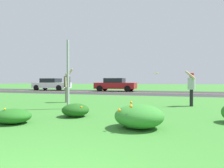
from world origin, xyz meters
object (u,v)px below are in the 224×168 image
object	(u,v)px
car_white_leftmost	(51,84)
frisbee_lime	(156,73)
person_catcher_red_cap_gray_shirt	(191,86)
car_red_center_left	(115,85)
person_thrower_dark_shirt	(67,84)
sign_post_near_path	(68,74)

from	to	relation	value
car_white_leftmost	frisbee_lime	bearing A→B (deg)	-41.28
person_catcher_red_cap_gray_shirt	car_red_center_left	xyz separation A→B (m)	(-7.17, 11.80, -0.20)
person_thrower_dark_shirt	person_catcher_red_cap_gray_shirt	distance (m)	6.38
person_catcher_red_cap_gray_shirt	car_white_leftmost	size ratio (longest dim) A/B	0.37
person_catcher_red_cap_gray_shirt	frisbee_lime	xyz separation A→B (m)	(-1.58, -0.25, 0.59)
sign_post_near_path	car_red_center_left	xyz separation A→B (m)	(-2.14, 14.32, -0.71)
sign_post_near_path	person_catcher_red_cap_gray_shirt	size ratio (longest dim) A/B	1.75
sign_post_near_path	person_thrower_dark_shirt	distance (m)	2.71
sign_post_near_path	person_thrower_dark_shirt	bearing A→B (deg)	120.29
car_white_leftmost	sign_post_near_path	bearing A→B (deg)	-54.32
sign_post_near_path	car_white_leftmost	world-z (taller)	sign_post_near_path
sign_post_near_path	frisbee_lime	world-z (taller)	sign_post_near_path
person_thrower_dark_shirt	car_red_center_left	xyz separation A→B (m)	(-0.79, 12.01, -0.24)
sign_post_near_path	person_catcher_red_cap_gray_shirt	bearing A→B (deg)	26.60
car_white_leftmost	car_red_center_left	size ratio (longest dim) A/B	1.00
person_catcher_red_cap_gray_shirt	frisbee_lime	world-z (taller)	person_catcher_red_cap_gray_shirt
frisbee_lime	car_red_center_left	size ratio (longest dim) A/B	0.05
car_white_leftmost	person_thrower_dark_shirt	bearing A→B (deg)	-53.35
person_catcher_red_cap_gray_shirt	car_white_leftmost	distance (m)	19.33
person_thrower_dark_shirt	frisbee_lime	bearing A→B (deg)	-0.45
sign_post_near_path	car_white_leftmost	distance (m)	17.64
car_red_center_left	person_thrower_dark_shirt	bearing A→B (deg)	-86.24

